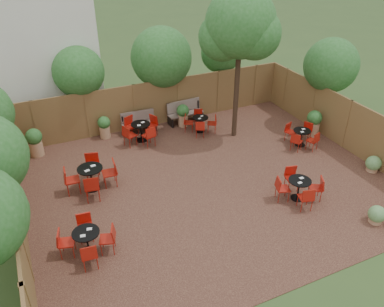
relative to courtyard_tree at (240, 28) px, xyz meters
name	(u,v)px	position (x,y,z in m)	size (l,w,h in m)	color
ground	(208,182)	(-2.51, -2.63, -4.43)	(80.00, 80.00, 0.00)	#354F23
courtyard_paving	(208,182)	(-2.51, -2.63, -4.42)	(12.00, 10.00, 0.02)	#351C16
fence_back	(157,103)	(-2.51, 2.37, -3.43)	(12.00, 0.08, 2.00)	brown
fence_left	(18,205)	(-8.51, -2.63, -3.43)	(0.08, 10.00, 2.00)	brown
fence_right	(347,124)	(3.49, -2.63, -3.43)	(0.08, 10.00, 2.00)	brown
neighbour_building	(26,28)	(-7.01, 5.37, -0.43)	(5.00, 4.00, 8.00)	silver
overhang_foliage	(130,91)	(-4.29, 0.08, -1.75)	(15.55, 10.53, 2.61)	#21591C
courtyard_tree	(240,28)	(0.00, 0.00, 0.00)	(2.76, 2.66, 5.90)	black
park_bench_left	(139,122)	(-3.51, 1.99, -3.95)	(1.46, 0.50, 0.89)	brown
park_bench_right	(185,112)	(-1.37, 2.00, -3.90)	(1.62, 0.61, 0.98)	brown
bistro_tables	(177,162)	(-3.26, -1.64, -3.98)	(10.46, 7.40, 0.95)	black
planters	(166,127)	(-2.70, 0.86, -3.84)	(11.30, 4.00, 1.12)	#A77853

